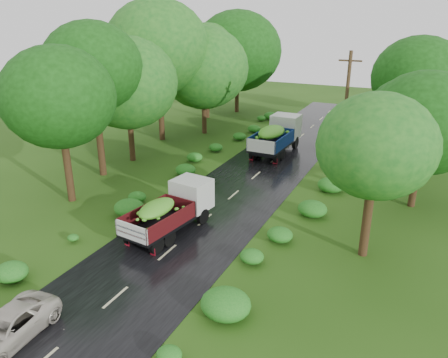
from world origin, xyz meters
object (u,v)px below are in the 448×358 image
Objects in this scene: truck_far at (277,134)px; utility_pole at (345,114)px; truck_near at (172,208)px; car at (6,328)px.

truck_far is 7.30m from utility_pole.
truck_near is at bearing -90.12° from truck_far.
truck_far is at bearing 95.91° from truck_near.
car is at bearing -108.54° from utility_pole.
truck_near is at bearing 81.27° from car.
truck_near is 0.68× the size of utility_pole.
car is at bearing -91.39° from truck_far.
truck_far is at bearing 83.31° from car.
utility_pole reaches higher than truck_near.
truck_near is 9.91m from car.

